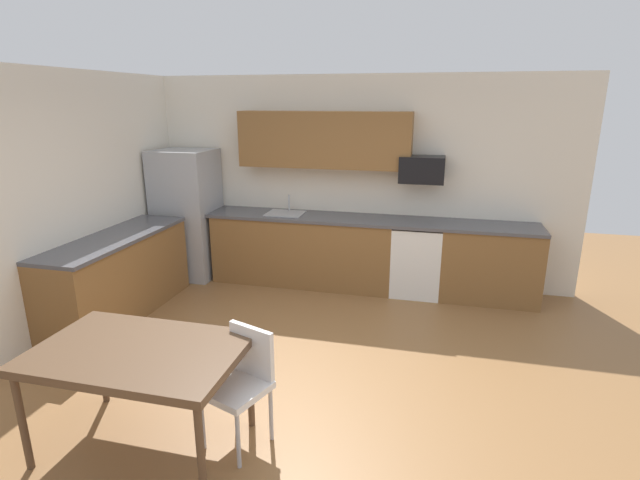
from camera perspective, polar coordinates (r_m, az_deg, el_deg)
The scene contains 16 objects.
ground_plane at distance 4.49m, azimuth -3.18°, elevation -15.90°, with size 12.00×12.00×0.00m, color olive.
wall_back at distance 6.47m, azimuth 3.54°, elevation 6.95°, with size 5.80×0.10×2.70m, color silver.
wall_left at distance 5.35m, azimuth -31.73°, elevation 2.60°, with size 0.10×5.80×2.70m, color silver.
cabinet_run_back at distance 6.47m, azimuth -2.02°, elevation -1.23°, with size 2.39×0.60×0.90m, color brown.
cabinet_run_back_right at distance 6.28m, azimuth 19.35°, elevation -2.72°, with size 1.16×0.60×0.90m, color brown.
cabinet_run_left at distance 5.94m, azimuth -22.65°, elevation -4.14°, with size 0.60×2.00×0.90m, color brown.
countertop_back at distance 6.22m, azimuth 2.88°, elevation 2.54°, with size 4.80×0.64×0.04m, color #4C4C51.
countertop_left at distance 5.80m, azimuth -23.15°, elevation 0.23°, with size 0.64×2.00×0.04m, color #4C4C51.
upper_cabinets_back at distance 6.25m, azimuth 0.49°, elevation 11.74°, with size 2.20×0.34×0.70m, color brown.
refrigerator at distance 6.90m, azimuth -15.35°, elevation 2.95°, with size 0.76×0.70×1.75m, color #9EA0A5.
oven_range at distance 6.24m, azimuth 11.30°, elevation -2.15°, with size 0.60×0.60×0.91m.
microwave at distance 6.09m, azimuth 11.92°, elevation 8.15°, with size 0.54×0.36×0.32m, color black.
sink_basin at distance 6.42m, azimuth -4.12°, elevation 2.59°, with size 0.48×0.40×0.14m, color #A5A8AD.
sink_faucet at distance 6.55m, azimuth -3.66°, elevation 4.31°, with size 0.02×0.02×0.24m, color #B2B5BA.
dining_table at distance 3.59m, azimuth -20.64°, elevation -12.77°, with size 1.40×0.90×0.77m.
chair_near_table at distance 3.58m, azimuth -9.17°, elevation -15.69°, with size 0.51×0.51×0.85m.
Camera 1 is at (1.14, -3.63, 2.39)m, focal length 27.14 mm.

